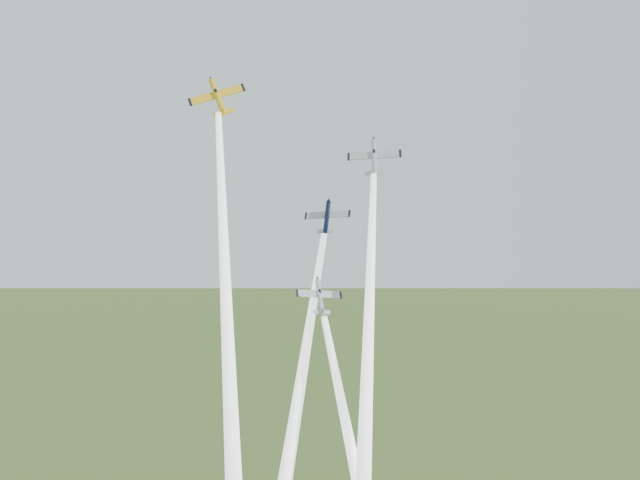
{
  "coord_description": "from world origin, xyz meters",
  "views": [
    {
      "loc": [
        -12.77,
        -119.3,
        96.11
      ],
      "look_at": [
        0.0,
        -6.0,
        92.0
      ],
      "focal_mm": 45.0,
      "sensor_mm": 36.0,
      "label": 1
    }
  ],
  "objects_px": {
    "plane_silver_right": "(374,157)",
    "plane_silver_low": "(320,297)",
    "plane_yellow": "(218,97)",
    "plane_navy": "(327,217)"
  },
  "relations": [
    {
      "from": "plane_yellow",
      "to": "plane_silver_low",
      "type": "distance_m",
      "value": 33.79
    },
    {
      "from": "plane_yellow",
      "to": "plane_navy",
      "type": "xyz_separation_m",
      "value": [
        16.62,
        1.51,
        -17.94
      ]
    },
    {
      "from": "plane_silver_right",
      "to": "plane_yellow",
      "type": "bearing_deg",
      "value": -169.2
    },
    {
      "from": "plane_navy",
      "to": "plane_silver_low",
      "type": "bearing_deg",
      "value": -80.74
    },
    {
      "from": "plane_yellow",
      "to": "plane_silver_low",
      "type": "xyz_separation_m",
      "value": [
        14.26,
        -9.77,
        -29.04
      ]
    },
    {
      "from": "plane_yellow",
      "to": "plane_navy",
      "type": "height_order",
      "value": "plane_yellow"
    },
    {
      "from": "plane_silver_right",
      "to": "plane_silver_low",
      "type": "height_order",
      "value": "plane_silver_right"
    },
    {
      "from": "plane_navy",
      "to": "plane_silver_low",
      "type": "distance_m",
      "value": 16.0
    },
    {
      "from": "plane_silver_right",
      "to": "plane_silver_low",
      "type": "bearing_deg",
      "value": -123.39
    },
    {
      "from": "plane_silver_right",
      "to": "plane_silver_low",
      "type": "relative_size",
      "value": 1.22
    }
  ]
}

